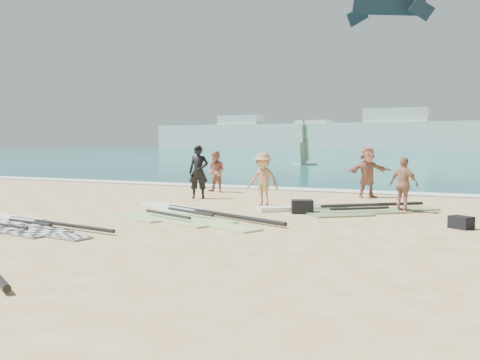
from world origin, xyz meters
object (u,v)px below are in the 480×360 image
at_px(rig_grey, 21,225).
at_px(gear_bag_near, 302,207).
at_px(person_wetsuit, 199,172).
at_px(beachgoer_left, 216,172).
at_px(beachgoer_mid, 263,179).
at_px(rig_green, 182,214).
at_px(beachgoer_back, 404,185).
at_px(beachgoer_right, 367,172).
at_px(gear_bag_far, 461,222).
at_px(rig_orange, 335,209).

height_order(rig_grey, gear_bag_near, gear_bag_near).
relative_size(person_wetsuit, beachgoer_left, 1.15).
relative_size(gear_bag_near, beachgoer_mid, 0.36).
bearing_deg(rig_green, person_wetsuit, 136.65).
bearing_deg(rig_green, beachgoer_left, 132.87).
height_order(person_wetsuit, beachgoer_mid, person_wetsuit).
xyz_separation_m(gear_bag_near, beachgoer_left, (-5.52, 4.91, 0.67)).
distance_m(beachgoer_back, beachgoer_right, 4.39).
xyz_separation_m(rig_grey, rig_green, (2.51, 3.54, 0.00)).
height_order(rig_grey, rig_green, rig_green).
bearing_deg(person_wetsuit, gear_bag_near, -46.90).
bearing_deg(beachgoer_left, gear_bag_far, -24.32).
relative_size(beachgoer_back, beachgoer_right, 0.86).
relative_size(gear_bag_far, person_wetsuit, 0.26).
bearing_deg(gear_bag_near, rig_green, -147.25).
bearing_deg(rig_orange, rig_grey, -173.61).
height_order(rig_green, beachgoer_left, beachgoer_left).
height_order(gear_bag_near, beachgoer_right, beachgoer_right).
bearing_deg(beachgoer_mid, beachgoer_left, 141.75).
bearing_deg(gear_bag_near, person_wetsuit, 154.62).
height_order(rig_orange, person_wetsuit, person_wetsuit).
height_order(beachgoer_left, beachgoer_back, beachgoer_left).
xyz_separation_m(beachgoer_mid, beachgoer_right, (2.55, 4.22, 0.09)).
bearing_deg(rig_green, beachgoer_mid, 92.49).
relative_size(rig_green, gear_bag_near, 9.25).
relative_size(beachgoer_left, beachgoer_mid, 0.99).
relative_size(gear_bag_far, beachgoer_back, 0.31).
relative_size(rig_green, person_wetsuit, 2.91).
relative_size(rig_grey, beachgoer_left, 2.78).
xyz_separation_m(person_wetsuit, beachgoer_back, (7.56, -0.75, -0.17)).
bearing_deg(beachgoer_back, rig_grey, 68.78).
bearing_deg(gear_bag_far, rig_green, -173.15).
height_order(gear_bag_near, beachgoer_mid, beachgoer_mid).
bearing_deg(beachgoer_left, rig_grey, -83.34).
bearing_deg(person_wetsuit, rig_orange, -35.25).
xyz_separation_m(rig_orange, gear_bag_far, (3.71, -1.98, 0.11)).
bearing_deg(beachgoer_mid, gear_bag_far, -14.11).
bearing_deg(beachgoer_back, beachgoer_mid, 31.76).
bearing_deg(beachgoer_left, beachgoer_back, -15.67).
height_order(rig_orange, beachgoer_mid, beachgoer_mid).
relative_size(person_wetsuit, beachgoer_back, 1.20).
bearing_deg(beachgoer_back, rig_green, 59.75).
height_order(gear_bag_far, beachgoer_left, beachgoer_left).
relative_size(person_wetsuit, beachgoer_mid, 1.14).
xyz_separation_m(person_wetsuit, beachgoer_left, (-0.64, 2.59, -0.13)).
xyz_separation_m(rig_orange, person_wetsuit, (-5.61, 1.37, 0.96)).
relative_size(rig_green, beachgoer_back, 3.48).
bearing_deg(beachgoer_right, gear_bag_near, -139.50).
distance_m(rig_grey, beachgoer_left, 10.41).
bearing_deg(rig_green, rig_orange, 60.24).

